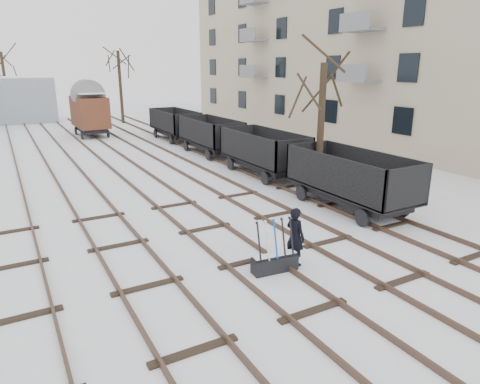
% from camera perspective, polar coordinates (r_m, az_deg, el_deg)
% --- Properties ---
extents(ground, '(120.00, 120.00, 0.00)m').
position_cam_1_polar(ground, '(12.61, 1.09, -9.35)').
color(ground, white).
rests_on(ground, ground).
extents(tracks, '(13.90, 52.00, 0.16)m').
position_cam_1_polar(tracks, '(24.76, -15.10, 3.22)').
color(tracks, black).
rests_on(tracks, ground).
extents(apartment_block, '(10.12, 45.00, 16.10)m').
position_cam_1_polar(apartment_block, '(35.12, 19.09, 19.76)').
color(apartment_block, '#BAAB8F').
rests_on(apartment_block, ground).
extents(shed_right, '(7.00, 6.00, 4.50)m').
position_cam_1_polar(shed_right, '(49.93, -27.69, 10.87)').
color(shed_right, gray).
rests_on(shed_right, ground).
extents(ground_frame, '(1.33, 0.54, 1.49)m').
position_cam_1_polar(ground_frame, '(12.02, 4.64, -9.25)').
color(ground_frame, black).
rests_on(ground_frame, ground).
extents(worker, '(0.55, 0.70, 1.71)m').
position_cam_1_polar(worker, '(12.27, 7.37, -5.89)').
color(worker, black).
rests_on(worker, ground).
extents(freight_wagon_a, '(2.22, 5.55, 2.27)m').
position_cam_1_polar(freight_wagon_a, '(17.48, 14.41, 0.57)').
color(freight_wagon_a, black).
rests_on(freight_wagon_a, ground).
extents(freight_wagon_b, '(2.22, 5.55, 2.27)m').
position_cam_1_polar(freight_wagon_b, '(22.39, 3.15, 4.49)').
color(freight_wagon_b, black).
rests_on(freight_wagon_b, ground).
extents(freight_wagon_c, '(2.22, 5.55, 2.27)m').
position_cam_1_polar(freight_wagon_c, '(27.91, -3.93, 6.85)').
color(freight_wagon_c, black).
rests_on(freight_wagon_c, ground).
extents(freight_wagon_d, '(2.22, 5.55, 2.27)m').
position_cam_1_polar(freight_wagon_d, '(33.74, -8.66, 8.37)').
color(freight_wagon_d, black).
rests_on(freight_wagon_d, ground).
extents(box_van_wagon, '(2.56, 4.64, 3.49)m').
position_cam_1_polar(box_van_wagon, '(37.12, -19.43, 10.17)').
color(box_van_wagon, black).
rests_on(box_van_wagon, ground).
extents(tree_near, '(0.30, 0.30, 5.64)m').
position_cam_1_polar(tree_near, '(19.04, 10.70, 8.10)').
color(tree_near, black).
rests_on(tree_near, ground).
extents(tree_far_left, '(0.30, 0.30, 6.93)m').
position_cam_1_polar(tree_far_left, '(51.84, -28.75, 12.23)').
color(tree_far_left, black).
rests_on(tree_far_left, ground).
extents(tree_far_right, '(0.30, 0.30, 6.95)m').
position_cam_1_polar(tree_far_right, '(44.90, -15.64, 13.26)').
color(tree_far_right, black).
rests_on(tree_far_right, ground).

